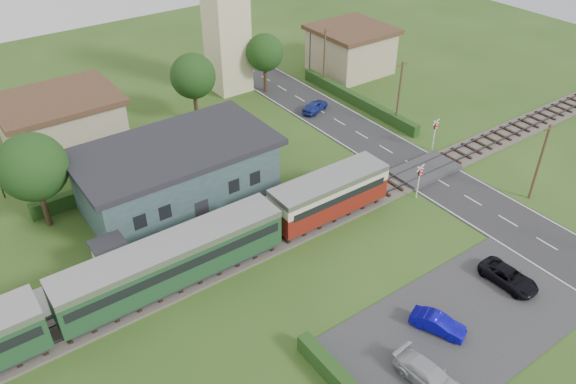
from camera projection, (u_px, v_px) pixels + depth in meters
ground at (356, 222)px, 44.85m from camera, size 120.00×120.00×0.00m
railway_track at (340, 209)px, 46.13m from camera, size 76.00×3.20×0.49m
road at (441, 182)px, 49.63m from camera, size 6.00×70.00×0.05m
car_park at (462, 323)px, 36.09m from camera, size 17.00×9.00×0.08m
crossing_deck at (425, 170)px, 50.86m from camera, size 6.20×3.40×0.45m
platform at (214, 233)px, 43.41m from camera, size 30.00×3.00×0.45m
equipment_hut at (111, 258)px, 38.71m from camera, size 2.30×2.30×2.55m
station_building at (177, 173)px, 45.88m from camera, size 16.00×9.00×5.30m
train at (128, 280)px, 36.31m from camera, size 43.20×2.90×3.40m
church_tower at (225, 0)px, 60.16m from camera, size 6.00×6.00×17.60m
house_west at (62, 124)px, 52.79m from camera, size 10.80×8.80×5.50m
house_east at (351, 49)px, 68.90m from camera, size 8.80×8.80×5.50m
hedge_roadside at (357, 100)px, 62.02m from camera, size 0.80×18.00×1.20m
hedge_station at (157, 170)px, 50.06m from camera, size 22.00×0.80×1.30m
tree_a at (33, 167)px, 41.57m from camera, size 5.20×5.20×8.00m
tree_b at (193, 76)px, 56.42m from camera, size 4.60×4.60×7.34m
tree_c at (265, 53)px, 62.76m from camera, size 4.20×4.20×6.78m
utility_pole_b at (540, 161)px, 45.59m from camera, size 1.40×0.22×7.00m
utility_pole_c at (399, 94)px, 56.28m from camera, size 1.40×0.22×7.00m
utility_pole_d at (324, 58)px, 64.31m from camera, size 1.40×0.22×7.00m
crossing_signal_near at (419, 177)px, 46.43m from camera, size 0.84×0.28×3.28m
crossing_signal_far at (435, 130)px, 53.09m from camera, size 0.84×0.28×3.28m
streetlamp_east at (310, 47)px, 68.85m from camera, size 0.30×0.30×5.15m
car_on_road at (315, 106)px, 60.65m from camera, size 3.86×2.62×1.22m
car_park_blue at (438, 324)px, 35.25m from camera, size 2.48×3.67×1.15m
car_park_silver at (429, 376)px, 31.96m from camera, size 2.18×4.48×1.26m
car_park_dark at (509, 277)px, 38.72m from camera, size 2.01×4.19×1.15m
pedestrian_near at (306, 190)px, 46.32m from camera, size 0.70×0.52×1.75m
pedestrian_far at (148, 253)px, 39.97m from camera, size 0.75×0.86×1.52m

